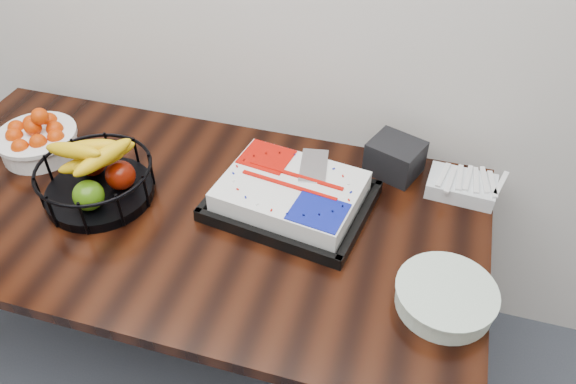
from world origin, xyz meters
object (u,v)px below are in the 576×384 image
(tangerine_bowl, at_px, (36,135))
(plate_stack, at_px, (445,297))
(fruit_basket, at_px, (96,178))
(table, at_px, (184,227))
(napkin_box, at_px, (395,158))
(cake_tray, at_px, (291,195))

(tangerine_bowl, distance_m, plate_stack, 1.37)
(fruit_basket, bearing_deg, table, 5.84)
(plate_stack, bearing_deg, table, 169.62)
(table, relative_size, napkin_box, 11.57)
(table, relative_size, tangerine_bowl, 6.92)
(plate_stack, bearing_deg, tangerine_bowl, 169.12)
(table, xyz_separation_m, cake_tray, (0.32, 0.10, 0.13))
(fruit_basket, height_order, plate_stack, fruit_basket)
(fruit_basket, relative_size, napkin_box, 2.20)
(table, bearing_deg, cake_tray, 17.61)
(fruit_basket, height_order, napkin_box, fruit_basket)
(tangerine_bowl, xyz_separation_m, napkin_box, (1.14, 0.24, -0.02))
(napkin_box, bearing_deg, fruit_basket, -155.85)
(table, relative_size, cake_tray, 3.57)
(cake_tray, distance_m, fruit_basket, 0.58)
(table, height_order, fruit_basket, fruit_basket)
(cake_tray, bearing_deg, tangerine_bowl, 179.09)
(table, xyz_separation_m, tangerine_bowl, (-0.56, 0.11, 0.16))
(table, height_order, tangerine_bowl, tangerine_bowl)
(fruit_basket, bearing_deg, napkin_box, 24.15)
(cake_tray, relative_size, napkin_box, 3.24)
(table, distance_m, tangerine_bowl, 0.59)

